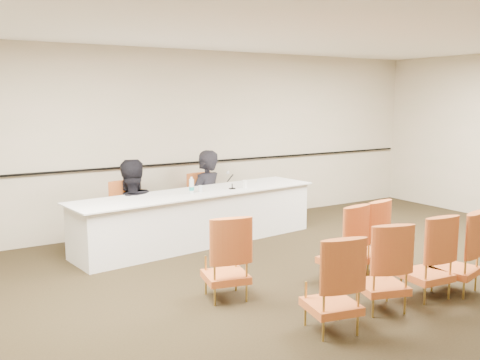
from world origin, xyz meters
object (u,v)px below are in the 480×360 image
aud_chair_front_mid (342,242)px  aud_chair_front_right (365,236)px  coffee_cup (245,184)px  panelist_second_chair (130,213)px  aud_chair_extra (426,255)px  panelist_main (206,206)px  aud_chair_back_mid (382,266)px  panelist_main_chair (206,202)px  drinking_glass (201,188)px  aud_chair_front_left (226,257)px  microphone (232,181)px  panelist_second (130,221)px  water_bottle (192,185)px  aud_chair_back_left (332,283)px  aud_chair_back_right (456,251)px  panel_table (199,217)px

aud_chair_front_mid → aud_chair_front_right: bearing=-0.1°
coffee_cup → panelist_second_chair: bearing=161.8°
coffee_cup → aud_chair_extra: size_ratio=0.13×
panelist_main → coffee_cup: 0.90m
aud_chair_front_right → aud_chair_back_mid: same height
panelist_main_chair → aud_chair_front_right: same height
drinking_glass → aud_chair_front_left: 2.35m
microphone → coffee_cup: size_ratio=2.25×
panelist_second → aud_chair_back_mid: size_ratio=1.96×
water_bottle → aud_chair_front_right: bearing=-60.8°
panelist_second_chair → microphone: (1.46, -0.57, 0.46)m
aud_chair_back_mid → aud_chair_extra: 0.69m
panelist_second → microphone: 1.67m
drinking_glass → aud_chair_front_left: bearing=-111.0°
aud_chair_front_mid → aud_chair_extra: same height
aud_chair_front_left → aud_chair_front_mid: bearing=4.0°
panelist_main_chair → aud_chair_back_mid: same height
panelist_second_chair → aud_chair_back_left: size_ratio=1.00×
aud_chair_back_left → aud_chair_back_right: same height
panelist_second_chair → aud_chair_back_left: (0.54, -3.93, 0.00)m
aud_chair_back_left → aud_chair_back_right: bearing=14.0°
aud_chair_front_left → microphone: bearing=70.1°
panelist_second_chair → drinking_glass: bearing=-34.6°
aud_chair_front_mid → panelist_second_chair: bearing=110.8°
water_bottle → panel_table: bearing=24.8°
microphone → aud_chair_front_right: (0.59, -2.27, -0.46)m
water_bottle → coffee_cup: size_ratio=2.03×
aud_chair_front_left → panelist_second: bearing=105.2°
panelist_second → aud_chair_extra: size_ratio=1.96×
drinking_glass → aud_chair_extra: size_ratio=0.11×
panelist_second_chair → panel_table: bearing=-34.2°
panelist_second → aud_chair_front_left: size_ratio=1.96×
panelist_second → panelist_main: bearing=-178.2°
water_bottle → aud_chair_back_left: (-0.23, -3.38, -0.44)m
microphone → aud_chair_front_right: 2.39m
microphone → aud_chair_front_mid: bearing=-82.6°
aud_chair_back_left → aud_chair_extra: bearing=16.8°
panelist_main_chair → drinking_glass: 0.87m
microphone → aud_chair_front_mid: (0.15, -2.34, -0.46)m
aud_chair_back_right → aud_chair_extra: 0.43m
microphone → water_bottle: microphone is taller
panel_table → panelist_second_chair: bearing=145.8°
aud_chair_front_left → aud_chair_back_right: same height
aud_chair_back_mid → water_bottle: bearing=117.6°
microphone → water_bottle: size_ratio=1.11×
panelist_second_chair → aud_chair_front_right: size_ratio=1.00×
panel_table → water_bottle: bearing=-161.7°
panel_table → panelist_second: panelist_second is taller
coffee_cup → aud_chair_front_mid: (-0.09, -2.34, -0.38)m
panelist_second_chair → aud_chair_extra: bearing=-68.5°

